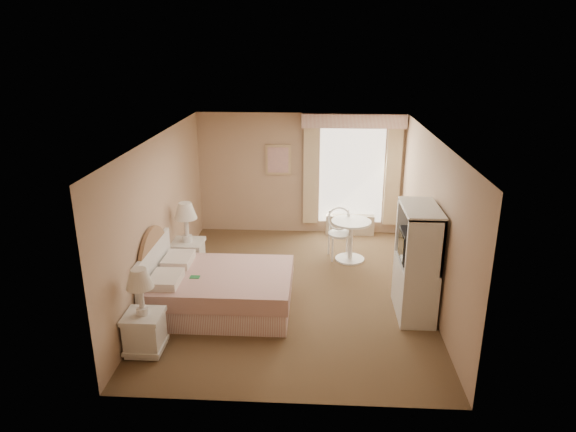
# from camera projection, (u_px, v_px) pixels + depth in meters

# --- Properties ---
(room) EXTENTS (4.21, 5.51, 2.51)m
(room) POSITION_uv_depth(u_px,v_px,m) (294.00, 218.00, 7.95)
(room) COLOR brown
(room) RESTS_ON ground
(window) EXTENTS (2.05, 0.22, 2.51)m
(window) POSITION_uv_depth(u_px,v_px,m) (352.00, 172.00, 10.37)
(window) COLOR white
(window) RESTS_ON room
(framed_art) EXTENTS (0.52, 0.04, 0.62)m
(framed_art) POSITION_uv_depth(u_px,v_px,m) (278.00, 160.00, 10.44)
(framed_art) COLOR tan
(framed_art) RESTS_ON room
(bed) EXTENTS (2.07, 1.56, 1.38)m
(bed) POSITION_uv_depth(u_px,v_px,m) (217.00, 289.00, 7.67)
(bed) COLOR tan
(bed) RESTS_ON room
(nightstand_near) EXTENTS (0.48, 0.48, 1.17)m
(nightstand_near) POSITION_uv_depth(u_px,v_px,m) (144.00, 322.00, 6.57)
(nightstand_near) COLOR white
(nightstand_near) RESTS_ON room
(nightstand_far) EXTENTS (0.53, 0.53, 1.28)m
(nightstand_far) POSITION_uv_depth(u_px,v_px,m) (188.00, 248.00, 8.77)
(nightstand_far) COLOR white
(nightstand_far) RESTS_ON room
(round_table) EXTENTS (0.72, 0.72, 0.77)m
(round_table) POSITION_uv_depth(u_px,v_px,m) (351.00, 234.00, 9.36)
(round_table) COLOR white
(round_table) RESTS_ON room
(cafe_chair) EXTENTS (0.52, 0.52, 0.94)m
(cafe_chair) POSITION_uv_depth(u_px,v_px,m) (340.00, 229.00, 9.50)
(cafe_chair) COLOR white
(cafe_chair) RESTS_ON room
(armoire) EXTENTS (0.50, 1.00, 1.67)m
(armoire) POSITION_uv_depth(u_px,v_px,m) (416.00, 271.00, 7.45)
(armoire) COLOR white
(armoire) RESTS_ON room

